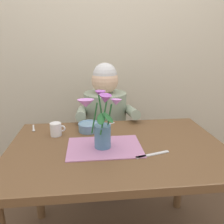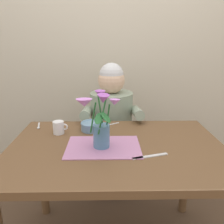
# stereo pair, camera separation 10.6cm
# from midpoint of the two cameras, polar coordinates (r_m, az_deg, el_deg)

# --- Properties ---
(wood_panel_backdrop) EXTENTS (4.00, 0.10, 2.50)m
(wood_panel_backdrop) POSITION_cam_midpoint_polar(r_m,az_deg,el_deg) (2.19, 1.61, 16.33)
(wood_panel_backdrop) COLOR beige
(wood_panel_backdrop) RESTS_ON ground_plane
(dining_table) EXTENTS (1.20, 0.80, 0.74)m
(dining_table) POSITION_cam_midpoint_polar(r_m,az_deg,el_deg) (1.32, 3.50, -12.26)
(dining_table) COLOR brown
(dining_table) RESTS_ON ground_plane
(seated_person) EXTENTS (0.45, 0.47, 1.14)m
(seated_person) POSITION_cam_midpoint_polar(r_m,az_deg,el_deg) (1.90, 1.48, -5.13)
(seated_person) COLOR #4C4C56
(seated_person) RESTS_ON ground_plane
(striped_placemat) EXTENTS (0.40, 0.28, 0.00)m
(striped_placemat) POSITION_cam_midpoint_polar(r_m,az_deg,el_deg) (1.25, 0.26, -8.79)
(striped_placemat) COLOR #B275A3
(striped_placemat) RESTS_ON dining_table
(flower_vase) EXTENTS (0.24, 0.20, 0.31)m
(flower_vase) POSITION_cam_midpoint_polar(r_m,az_deg,el_deg) (1.18, -0.56, -2.64)
(flower_vase) COLOR teal
(flower_vase) RESTS_ON dining_table
(ceramic_bowl) EXTENTS (0.14, 0.14, 0.06)m
(ceramic_bowl) POSITION_cam_midpoint_polar(r_m,az_deg,el_deg) (1.47, -3.18, -3.53)
(ceramic_bowl) COLOR #6689A8
(ceramic_bowl) RESTS_ON dining_table
(dinner_knife) EXTENTS (0.19, 0.07, 0.00)m
(dinner_knife) POSITION_cam_midpoint_polar(r_m,az_deg,el_deg) (1.18, 12.16, -10.86)
(dinner_knife) COLOR silver
(dinner_knife) RESTS_ON dining_table
(coffee_cup) EXTENTS (0.09, 0.07, 0.08)m
(coffee_cup) POSITION_cam_midpoint_polar(r_m,az_deg,el_deg) (1.44, -11.20, -3.87)
(coffee_cup) COLOR silver
(coffee_cup) RESTS_ON dining_table
(spoon_0) EXTENTS (0.04, 0.12, 0.01)m
(spoon_0) POSITION_cam_midpoint_polar(r_m,az_deg,el_deg) (1.59, -16.18, -3.56)
(spoon_0) COLOR silver
(spoon_0) RESTS_ON dining_table
(spoon_1) EXTENTS (0.11, 0.07, 0.01)m
(spoon_1) POSITION_cam_midpoint_polar(r_m,az_deg,el_deg) (1.56, 1.17, -3.23)
(spoon_1) COLOR silver
(spoon_1) RESTS_ON dining_table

